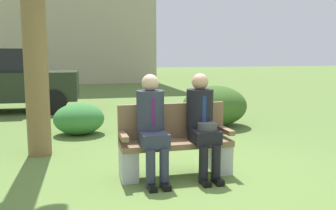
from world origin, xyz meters
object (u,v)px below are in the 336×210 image
at_px(parked_car_near, 1,81).
at_px(shrub_mid_lawn, 214,106).
at_px(seated_man_right, 202,120).
at_px(seated_man_left, 152,122).
at_px(park_bench, 175,144).
at_px(shrub_near_bench, 79,119).

bearing_deg(parked_car_near, shrub_mid_lawn, -33.89).
bearing_deg(seated_man_right, seated_man_left, 179.49).
bearing_deg(seated_man_left, shrub_mid_lawn, 56.14).
bearing_deg(shrub_mid_lawn, parked_car_near, 146.11).
bearing_deg(park_bench, parked_car_near, 116.99).
xyz_separation_m(seated_man_left, parked_car_near, (-2.79, 6.22, 0.12)).
bearing_deg(seated_man_right, park_bench, 158.52).
bearing_deg(parked_car_near, park_bench, -63.01).
height_order(park_bench, parked_car_near, parked_car_near).
relative_size(park_bench, seated_man_left, 1.09).
bearing_deg(park_bench, seated_man_right, -21.48).
bearing_deg(seated_man_right, shrub_near_bench, 117.24).
distance_m(seated_man_right, shrub_near_bench, 3.25).
relative_size(shrub_near_bench, shrub_mid_lawn, 0.69).
distance_m(shrub_near_bench, shrub_mid_lawn, 2.85).
distance_m(shrub_near_bench, parked_car_near, 3.93).
bearing_deg(parked_car_near, seated_man_left, -65.88).
relative_size(seated_man_left, shrub_mid_lawn, 0.93).
xyz_separation_m(shrub_near_bench, shrub_mid_lawn, (2.84, 0.14, 0.13)).
distance_m(seated_man_left, parked_car_near, 6.82).
height_order(seated_man_left, shrub_mid_lawn, seated_man_left).
bearing_deg(shrub_mid_lawn, park_bench, -120.41).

